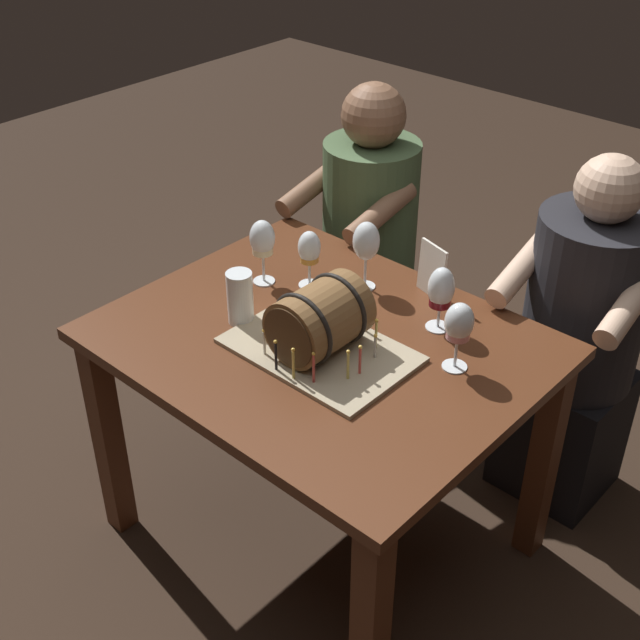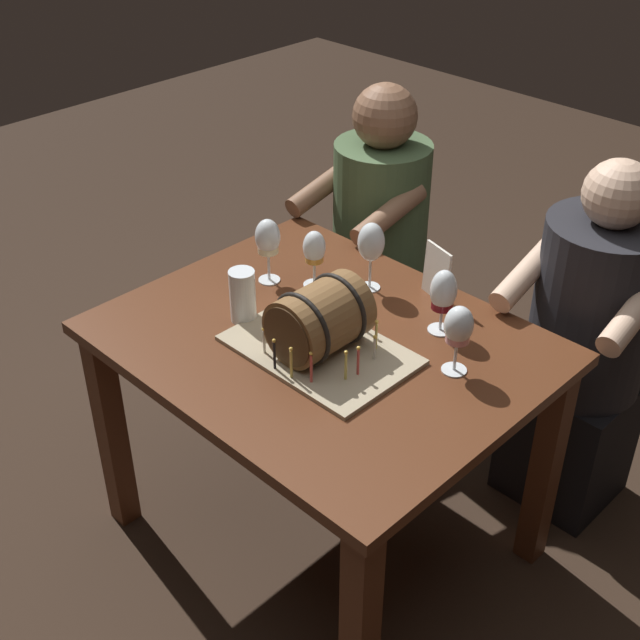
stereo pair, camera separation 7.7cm
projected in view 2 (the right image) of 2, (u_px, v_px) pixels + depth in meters
The scene contains 12 objects.
ground_plane at pixel (323, 533), 2.72m from camera, with size 8.00×8.00×0.00m, color #332319.
dining_table at pixel (323, 375), 2.36m from camera, with size 1.14×0.91×0.76m.
barrel_cake at pixel (320, 324), 2.19m from camera, with size 0.48×0.32×0.20m.
wine_glass_amber at pixel (314, 250), 2.45m from camera, with size 0.07×0.07×0.18m.
wine_glass_white at pixel (268, 240), 2.47m from camera, with size 0.07×0.07×0.20m.
wine_glass_red at pixel (443, 293), 2.26m from camera, with size 0.07×0.07×0.19m.
wine_glass_empty at pixel (371, 243), 2.43m from camera, with size 0.08×0.08×0.21m.
wine_glass_rose at pixel (458, 328), 2.10m from camera, with size 0.07×0.07×0.19m.
beer_pint at pixel (243, 297), 2.33m from camera, with size 0.07×0.07×0.15m.
menu_card at pixel (437, 273), 2.42m from camera, with size 0.11×0.01×0.16m, color silver.
person_seated_left at pixel (378, 259), 3.07m from camera, with size 0.37×0.46×1.19m.
person_seated_right at pixel (584, 353), 2.58m from camera, with size 0.41×0.49×1.18m.
Camera 2 is at (1.32, -1.34, 2.07)m, focal length 47.94 mm.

